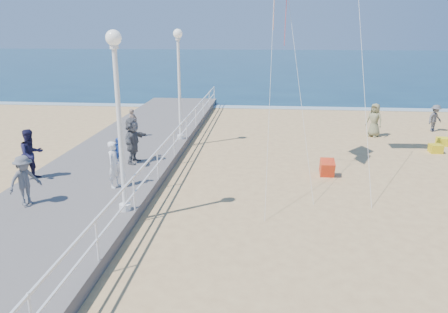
# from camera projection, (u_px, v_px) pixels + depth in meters

# --- Properties ---
(ground) EXTENTS (160.00, 160.00, 0.00)m
(ground) POSITION_uv_depth(u_px,v_px,m) (301.00, 229.00, 13.00)
(ground) COLOR tan
(ground) RESTS_ON ground
(ocean) EXTENTS (160.00, 90.00, 0.05)m
(ocean) POSITION_uv_depth(u_px,v_px,m) (273.00, 62.00, 75.05)
(ocean) COLOR #0B2D46
(ocean) RESTS_ON ground
(surf_line) EXTENTS (160.00, 1.20, 0.04)m
(surf_line) POSITION_uv_depth(u_px,v_px,m) (281.00, 108.00, 32.56)
(surf_line) COLOR silver
(surf_line) RESTS_ON ground
(boardwalk) EXTENTS (5.00, 44.00, 0.40)m
(boardwalk) POSITION_uv_depth(u_px,v_px,m) (59.00, 213.00, 13.62)
(boardwalk) COLOR slate
(boardwalk) RESTS_ON ground
(railing) EXTENTS (0.05, 42.00, 0.55)m
(railing) POSITION_uv_depth(u_px,v_px,m) (133.00, 184.00, 13.10)
(railing) COLOR white
(railing) RESTS_ON boardwalk
(lamp_post_mid) EXTENTS (0.44, 0.44, 5.32)m
(lamp_post_mid) POSITION_uv_depth(u_px,v_px,m) (118.00, 104.00, 12.45)
(lamp_post_mid) COLOR white
(lamp_post_mid) RESTS_ON boardwalk
(lamp_post_far) EXTENTS (0.44, 0.44, 5.32)m
(lamp_post_far) POSITION_uv_depth(u_px,v_px,m) (179.00, 73.00, 21.04)
(lamp_post_far) COLOR white
(lamp_post_far) RESTS_ON boardwalk
(woman_holding_toddler) EXTENTS (0.54, 0.68, 1.64)m
(woman_holding_toddler) POSITION_uv_depth(u_px,v_px,m) (114.00, 165.00, 15.07)
(woman_holding_toddler) COLOR white
(woman_holding_toddler) RESTS_ON boardwalk
(toddler_held) EXTENTS (0.44, 0.51, 0.89)m
(toddler_held) POSITION_uv_depth(u_px,v_px,m) (119.00, 150.00, 15.07)
(toddler_held) COLOR blue
(toddler_held) RESTS_ON boardwalk
(spectator_2) EXTENTS (1.07, 1.19, 1.60)m
(spectator_2) POSITION_uv_depth(u_px,v_px,m) (25.00, 181.00, 13.56)
(spectator_2) COLOR #5B5C61
(spectator_2) RESTS_ON boardwalk
(spectator_5) EXTENTS (0.75, 1.81, 1.90)m
(spectator_5) POSITION_uv_depth(u_px,v_px,m) (133.00, 140.00, 17.79)
(spectator_5) COLOR #5B5C60
(spectator_5) RESTS_ON boardwalk
(spectator_6) EXTENTS (0.56, 0.63, 1.45)m
(spectator_6) POSITION_uv_depth(u_px,v_px,m) (133.00, 123.00, 22.08)
(spectator_6) COLOR #7D6756
(spectator_6) RESTS_ON boardwalk
(spectator_7) EXTENTS (1.07, 1.14, 1.87)m
(spectator_7) POSITION_uv_depth(u_px,v_px,m) (31.00, 154.00, 15.87)
(spectator_7) COLOR #1D1B3C
(spectator_7) RESTS_ON boardwalk
(beach_walker_a) EXTENTS (1.16, 1.04, 1.55)m
(beach_walker_a) POSITION_uv_depth(u_px,v_px,m) (435.00, 118.00, 25.00)
(beach_walker_a) COLOR #56565B
(beach_walker_a) RESTS_ON ground
(beach_walker_c) EXTENTS (1.06, 1.02, 1.83)m
(beach_walker_c) POSITION_uv_depth(u_px,v_px,m) (374.00, 120.00, 23.83)
(beach_walker_c) COLOR #7E7E57
(beach_walker_c) RESTS_ON ground
(box_kite) EXTENTS (0.55, 0.71, 0.74)m
(box_kite) POSITION_uv_depth(u_px,v_px,m) (327.00, 169.00, 17.54)
(box_kite) COLOR red
(box_kite) RESTS_ON ground
(beach_chair_left) EXTENTS (0.55, 0.55, 0.40)m
(beach_chair_left) POSITION_uv_depth(u_px,v_px,m) (443.00, 142.00, 22.18)
(beach_chair_left) COLOR yellow
(beach_chair_left) RESTS_ON ground
(beach_chair_right) EXTENTS (0.55, 0.55, 0.40)m
(beach_chair_right) POSITION_uv_depth(u_px,v_px,m) (436.00, 149.00, 20.91)
(beach_chair_right) COLOR gold
(beach_chair_right) RESTS_ON ground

